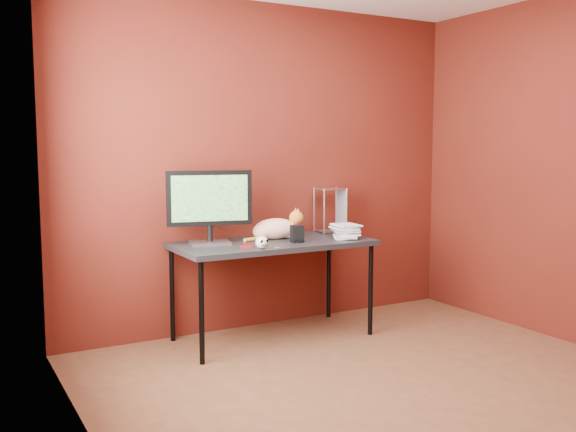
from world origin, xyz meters
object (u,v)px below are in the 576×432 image
skull_mug (262,242)px  speaker (297,234)px  monitor (210,203)px  cat (276,228)px  desk (273,248)px  book_stack (335,161)px

skull_mug → speaker: (0.37, 0.15, 0.01)m
speaker → monitor: bearing=172.9°
monitor → cat: monitor is taller
cat → skull_mug: size_ratio=5.57×
monitor → skull_mug: size_ratio=6.74×
monitor → skull_mug: 0.51m
desk → speaker: size_ratio=11.84×
cat → desk: bearing=-119.3°
monitor → cat: bearing=12.1°
desk → monitor: (-0.47, 0.10, 0.35)m
desk → skull_mug: size_ratio=16.32×
desk → book_stack: size_ratio=1.25×
skull_mug → desk: bearing=49.9°
desk → monitor: bearing=168.2°
monitor → book_stack: (0.97, -0.18, 0.30)m
cat → speaker: bearing=-63.8°
book_stack → cat: bearing=157.7°
skull_mug → book_stack: size_ratio=0.08×
desk → skull_mug: (-0.23, -0.28, 0.10)m
speaker → desk: bearing=152.4°
cat → book_stack: book_stack is taller
cat → skull_mug: bearing=-120.1°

